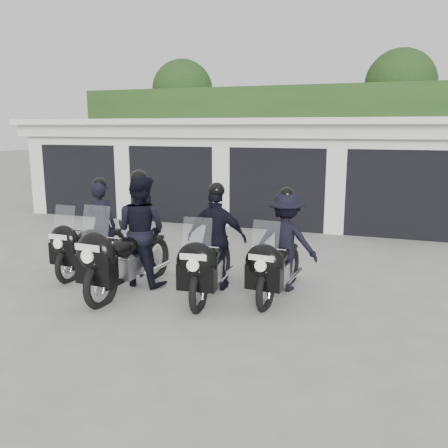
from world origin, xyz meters
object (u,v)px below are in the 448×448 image
(police_bike_a, at_px, (93,234))
(police_bike_d, at_px, (283,248))
(police_bike_b, at_px, (134,238))
(police_bike_c, at_px, (214,246))

(police_bike_a, xyz_separation_m, police_bike_d, (3.69, -0.00, 0.05))
(police_bike_b, distance_m, police_bike_d, 2.51)
(police_bike_b, bearing_deg, police_bike_a, 158.81)
(police_bike_a, bearing_deg, police_bike_b, -22.92)
(police_bike_c, relative_size, police_bike_d, 1.04)
(police_bike_d, bearing_deg, police_bike_a, -175.06)
(police_bike_a, relative_size, police_bike_d, 1.01)
(police_bike_c, bearing_deg, police_bike_d, 14.16)
(police_bike_a, height_order, police_bike_b, police_bike_b)
(police_bike_b, height_order, police_bike_c, police_bike_b)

